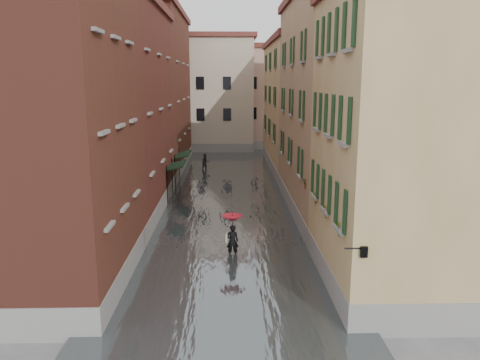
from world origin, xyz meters
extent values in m
plane|color=#57575A|center=(0.00, 0.00, 0.00)|extent=(120.00, 120.00, 0.00)
cube|color=#505759|center=(0.00, 13.00, 0.10)|extent=(10.00, 60.00, 0.20)
cube|color=brown|center=(-7.00, -2.00, 6.50)|extent=(6.00, 8.00, 13.00)
cube|color=#5B291C|center=(-7.00, 9.00, 6.25)|extent=(6.00, 14.00, 12.50)
cube|color=brown|center=(-7.00, 24.00, 7.00)|extent=(6.00, 16.00, 14.00)
cube|color=#99854F|center=(7.00, -2.00, 5.75)|extent=(6.00, 8.00, 11.50)
cube|color=#96805B|center=(7.00, 9.00, 6.50)|extent=(6.00, 14.00, 13.00)
cube|color=#99854F|center=(7.00, 24.00, 5.75)|extent=(6.00, 16.00, 11.50)
cube|color=#BAAE94|center=(-3.00, 38.00, 6.50)|extent=(12.00, 9.00, 13.00)
cube|color=tan|center=(6.00, 40.00, 6.00)|extent=(10.00, 9.00, 12.00)
cube|color=black|center=(-3.45, 11.99, 2.55)|extent=(1.09, 2.96, 0.31)
cylinder|color=black|center=(-3.95, 10.51, 1.40)|extent=(0.06, 0.06, 2.80)
cylinder|color=black|center=(-3.95, 13.47, 1.40)|extent=(0.06, 0.06, 2.80)
cube|color=black|center=(-3.45, 16.86, 2.55)|extent=(1.09, 3.30, 0.31)
cylinder|color=black|center=(-3.95, 15.22, 1.40)|extent=(0.06, 0.06, 2.80)
cylinder|color=black|center=(-3.95, 18.51, 1.40)|extent=(0.06, 0.06, 2.80)
cylinder|color=black|center=(4.05, -6.00, 3.10)|extent=(0.60, 0.05, 0.05)
cube|color=black|center=(4.35, -6.00, 3.00)|extent=(0.22, 0.22, 0.35)
cube|color=beige|center=(4.35, -6.00, 3.00)|extent=(0.14, 0.14, 0.24)
cube|color=brown|center=(4.12, -4.26, 3.15)|extent=(0.22, 0.85, 0.18)
imported|color=#265926|center=(4.12, -4.26, 3.57)|extent=(0.59, 0.51, 0.66)
cube|color=brown|center=(4.12, -1.97, 3.15)|extent=(0.22, 0.85, 0.18)
imported|color=#265926|center=(4.12, -1.97, 3.57)|extent=(0.59, 0.51, 0.66)
cube|color=brown|center=(4.12, 0.24, 3.15)|extent=(0.22, 0.85, 0.18)
imported|color=#265926|center=(4.12, 0.24, 3.57)|extent=(0.59, 0.51, 0.66)
cube|color=brown|center=(4.12, 3.07, 3.15)|extent=(0.22, 0.85, 0.18)
imported|color=#265926|center=(4.12, 3.07, 3.57)|extent=(0.59, 0.51, 0.66)
imported|color=black|center=(0.29, 1.29, 0.79)|extent=(0.62, 0.44, 1.59)
cube|color=beige|center=(0.01, 1.34, 0.95)|extent=(0.08, 0.30, 0.38)
cylinder|color=black|center=(0.29, 1.29, 1.35)|extent=(0.02, 0.02, 1.00)
cone|color=#A70B1A|center=(0.29, 1.29, 1.92)|extent=(1.02, 1.02, 0.28)
imported|color=black|center=(-2.01, 22.97, 0.82)|extent=(0.97, 0.88, 1.64)
camera|label=1|loc=(0.13, -19.76, 8.23)|focal=35.00mm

